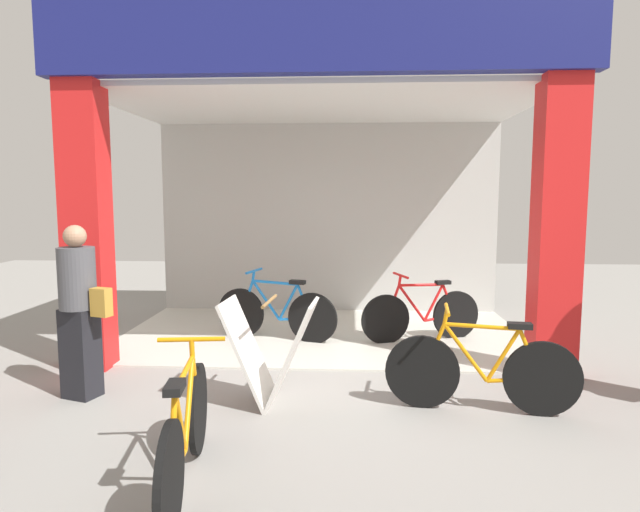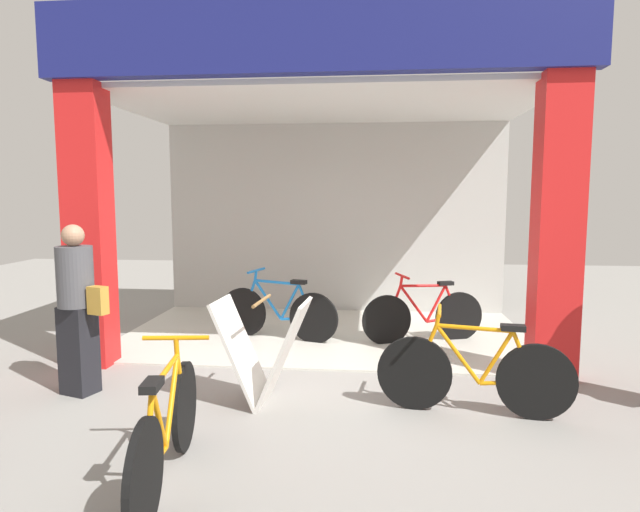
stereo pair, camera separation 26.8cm
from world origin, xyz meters
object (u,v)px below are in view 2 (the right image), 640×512
Objects in this scene: bicycle_inside_1 at (424,315)px; sandwich_board_sign at (262,352)px; bicycle_parked_1 at (475,373)px; bicycle_inside_0 at (278,312)px; pedestrian_0 at (77,308)px; bicycle_parked_0 at (167,431)px.

sandwich_board_sign is at bearing -126.99° from bicycle_inside_1.
bicycle_parked_1 reaches higher than bicycle_inside_1.
bicycle_parked_1 is at bearing -2.29° from sandwich_board_sign.
pedestrian_0 reaches higher than bicycle_inside_0.
bicycle_parked_0 is (-0.09, -3.54, 0.00)m from bicycle_inside_0.
bicycle_parked_0 is at bearing -118.58° from bicycle_inside_1.
bicycle_parked_1 is (0.22, -2.24, 0.01)m from bicycle_inside_1.
sandwich_board_sign is (0.33, 1.42, 0.11)m from bicycle_parked_0.
bicycle_inside_0 reaches higher than bicycle_parked_1.
sandwich_board_sign is at bearing -2.32° from pedestrian_0.
bicycle_inside_0 is at bearing 53.24° from pedestrian_0.
bicycle_parked_0 is at bearing -148.17° from bicycle_parked_1.
bicycle_inside_0 is at bearing 133.56° from bicycle_parked_1.
bicycle_inside_0 is at bearing 88.54° from bicycle_parked_0.
bicycle_parked_1 is at bearing 31.83° from bicycle_parked_0.
bicycle_parked_0 is at bearing -46.11° from pedestrian_0.
pedestrian_0 reaches higher than bicycle_parked_1.
bicycle_inside_0 is 1.00× the size of pedestrian_0.
bicycle_parked_1 is 3.65m from pedestrian_0.
bicycle_inside_0 is 0.97× the size of bicycle_parked_0.
pedestrian_0 is (-3.39, -2.09, 0.47)m from bicycle_inside_1.
bicycle_parked_1 is at bearing -46.44° from bicycle_inside_0.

